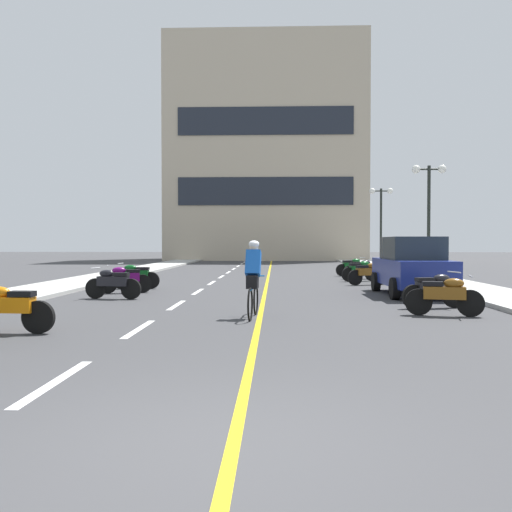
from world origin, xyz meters
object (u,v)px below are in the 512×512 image
motorcycle_3 (445,295)px  motorcycle_7 (135,275)px  motorcycle_4 (434,289)px  motorcycle_11 (352,266)px  street_lamp_mid (429,195)px  cyclist_rider (253,277)px  motorcycle_8 (368,273)px  motorcycle_2 (8,307)px  parked_car_near (412,266)px  motorcycle_5 (113,283)px  street_lamp_far (381,209)px  motorcycle_10 (361,268)px  motorcycle_6 (125,279)px  motorcycle_9 (360,270)px

motorcycle_3 → motorcycle_7: size_ratio=0.99×
motorcycle_4 → motorcycle_11: 13.27m
street_lamp_mid → cyclist_rider: 14.13m
street_lamp_mid → motorcycle_8: street_lamp_mid is taller
motorcycle_2 → motorcycle_8: bearing=54.3°
parked_car_near → motorcycle_5: 9.13m
street_lamp_far → parked_car_near: (-2.28, -17.16, -2.81)m
street_lamp_mid → motorcycle_8: bearing=-140.2°
parked_car_near → motorcycle_11: parked_car_near is taller
motorcycle_4 → motorcycle_5: 8.93m
street_lamp_mid → parked_car_near: size_ratio=1.15×
motorcycle_5 → cyclist_rider: size_ratio=0.96×
parked_car_near → motorcycle_4: 3.49m
motorcycle_2 → motorcycle_5: bearing=89.1°
motorcycle_7 → motorcycle_10: bearing=32.3°
street_lamp_far → cyclist_rider: 23.72m
street_lamp_mid → motorcycle_11: size_ratio=2.94×
street_lamp_mid → motorcycle_4: bearing=-104.5°
street_lamp_far → motorcycle_11: bearing=-110.7°
motorcycle_7 → motorcycle_8: same height
motorcycle_11 → cyclist_rider: bearing=-105.7°
motorcycle_6 → motorcycle_7: same height
motorcycle_2 → motorcycle_6: bearing=90.4°
motorcycle_6 → motorcycle_10: bearing=39.9°
street_lamp_mid → motorcycle_3: bearing=-103.6°
motorcycle_8 → motorcycle_9: 2.05m
motorcycle_3 → motorcycle_10: 12.61m
motorcycle_7 → motorcycle_8: size_ratio=1.04×
street_lamp_mid → motorcycle_9: size_ratio=2.96×
street_lamp_far → motorcycle_7: 19.26m
parked_car_near → cyclist_rider: (-4.75, -5.32, -0.03)m
motorcycle_11 → motorcycle_2: bearing=-116.3°
motorcycle_3 → street_lamp_far: bearing=82.9°
parked_car_near → motorcycle_2: parked_car_near is taller
street_lamp_mid → street_lamp_far: (-0.03, 10.56, 0.03)m
motorcycle_4 → parked_car_near: bearing=85.3°
street_lamp_mid → motorcycle_7: bearing=-158.6°
motorcycle_8 → motorcycle_2: bearing=-125.7°
street_lamp_far → motorcycle_10: (-2.66, -9.50, -3.25)m
motorcycle_2 → motorcycle_8: size_ratio=1.04×
motorcycle_3 → motorcycle_10: (0.10, 12.61, 0.00)m
street_lamp_mid → motorcycle_4: (-2.60, -10.05, -3.22)m
motorcycle_9 → cyclist_rider: (-4.09, -11.47, 0.41)m
motorcycle_7 → motorcycle_8: (8.56, 2.03, 0.00)m
motorcycle_5 → motorcycle_10: bearing=46.7°
motorcycle_5 → motorcycle_10: (8.61, 9.16, 0.00)m
motorcycle_8 → motorcycle_9: (0.02, 2.05, 0.00)m
parked_car_near → motorcycle_6: size_ratio=2.54×
street_lamp_mid → motorcycle_2: street_lamp_mid is taller
motorcycle_9 → street_lamp_mid: bearing=8.5°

